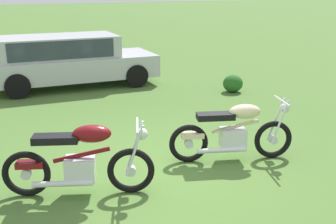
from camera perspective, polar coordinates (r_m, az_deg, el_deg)
ground_plane at (r=6.67m, az=-1.24°, el=-7.81°), size 120.00×120.00×0.00m
motorcycle_maroon at (r=5.87m, az=-11.77°, el=-6.47°), size 1.96×1.00×1.02m
motorcycle_cream at (r=6.95m, az=8.81°, el=-2.71°), size 1.99×0.91×1.02m
car_silver at (r=12.19m, az=-13.66°, el=7.21°), size 4.62×2.02×1.43m
shrub_low at (r=11.47m, az=8.75°, el=3.83°), size 0.54×0.50×0.46m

